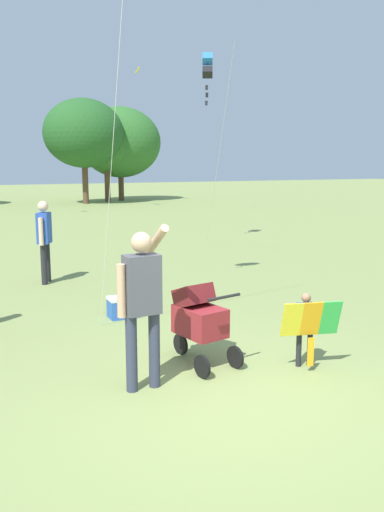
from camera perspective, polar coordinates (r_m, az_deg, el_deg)
ground_plane at (r=6.03m, az=3.23°, el=-14.74°), size 120.00×120.00×0.00m
treeline_distant at (r=33.87m, az=-17.55°, el=11.69°), size 20.49×7.55×6.35m
child_with_butterfly_kite at (r=6.76m, az=12.12°, el=-6.95°), size 0.74×0.43×0.94m
person_adult_flyer at (r=5.90m, az=-5.36°, el=-4.25°), size 0.58×0.55×1.86m
stroller at (r=6.74m, az=0.74°, el=-6.50°), size 0.66×1.12×1.03m
kite_green_novelty at (r=16.63m, az=1.68°, el=19.51°), size 1.54×4.14×5.68m
person_kid_running at (r=11.57m, az=-15.45°, el=2.16°), size 0.37×0.51×1.73m
cooler_box at (r=8.89m, az=-7.44°, el=-5.41°), size 0.45×0.33×0.35m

